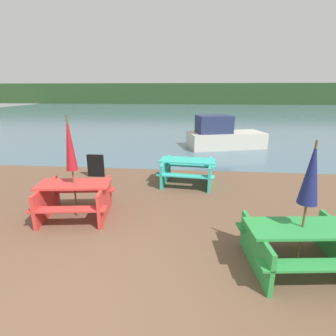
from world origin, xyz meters
The scene contains 10 objects.
ground_plane centered at (0.00, 0.00, 0.00)m, with size 60.00×60.00×0.00m, color brown.
water centered at (0.00, 31.67, 0.00)m, with size 60.00×50.00×0.00m.
far_treeline centered at (0.00, 51.67, 2.00)m, with size 80.00×1.60×4.00m.
picnic_table_green centered at (3.41, 1.46, 0.44)m, with size 1.87×1.57×0.73m.
picnic_table_red centered at (-0.98, 2.86, 0.47)m, with size 1.77×1.58×0.80m.
picnic_table_teal centered at (1.51, 5.27, 0.46)m, with size 1.78×1.54×0.77m.
umbrella_crimson centered at (-0.98, 2.86, 1.68)m, with size 0.25×0.25×2.30m.
umbrella_navy centered at (3.41, 1.46, 1.60)m, with size 0.30×0.30×2.11m.
boat centered at (3.14, 10.70, 0.59)m, with size 4.00×2.53×1.61m.
signboard centered at (-1.55, 5.68, 0.38)m, with size 0.55×0.08×0.75m.
Camera 1 is at (1.64, -2.42, 2.81)m, focal length 28.00 mm.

